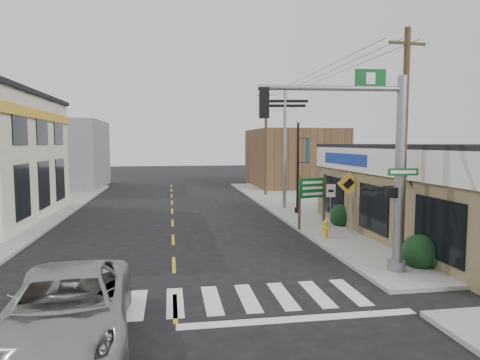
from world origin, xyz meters
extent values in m
plane|color=black|center=(0.00, 0.00, 0.00)|extent=(140.00, 140.00, 0.00)
cube|color=gray|center=(9.00, 13.00, 0.07)|extent=(6.00, 38.00, 0.13)
cube|color=gold|center=(0.00, 8.00, 0.01)|extent=(0.12, 56.00, 0.01)
cube|color=silver|center=(0.00, 0.40, 0.01)|extent=(11.00, 2.20, 0.01)
cube|color=brown|center=(12.00, 30.00, 2.80)|extent=(8.00, 10.00, 5.60)
cube|color=gray|center=(-11.00, 32.00, 3.20)|extent=(9.00, 10.00, 6.40)
imported|color=#9D9FA2|center=(-2.28, -1.60, 0.77)|extent=(2.97, 5.75, 1.55)
cylinder|color=gray|center=(7.20, 1.77, 3.27)|extent=(0.29, 0.29, 6.28)
cylinder|color=gray|center=(4.90, 1.77, 5.99)|extent=(4.60, 0.17, 0.17)
cube|color=black|center=(2.80, 1.77, 5.52)|extent=(0.29, 0.23, 0.94)
cube|color=#0D4D1D|center=(7.20, 1.55, 3.37)|extent=(0.99, 0.04, 0.23)
cube|color=#0D4D1D|center=(6.15, 1.77, 6.30)|extent=(0.99, 0.05, 0.58)
cube|color=black|center=(6.95, 1.72, 2.69)|extent=(0.33, 0.27, 0.33)
cube|color=#4C3D23|center=(6.03, 8.69, 1.47)|extent=(0.10, 0.10, 2.67)
cube|color=#4C3D23|center=(7.27, 8.69, 1.47)|extent=(0.10, 0.10, 2.67)
cube|color=#024E23|center=(6.65, 8.63, 2.14)|extent=(1.53, 0.05, 0.95)
cylinder|color=yellow|center=(6.67, 6.88, 0.43)|extent=(0.21, 0.21, 0.60)
sphere|color=yellow|center=(6.67, 6.88, 0.76)|extent=(0.23, 0.23, 0.23)
cylinder|color=gray|center=(8.20, 8.02, 1.41)|extent=(0.06, 0.06, 2.55)
cube|color=gold|center=(8.20, 7.99, 2.38)|extent=(1.08, 0.03, 1.08)
cylinder|color=black|center=(7.39, 13.47, 2.81)|extent=(0.14, 0.14, 5.37)
sphere|color=silver|center=(7.39, 13.47, 5.55)|extent=(0.29, 0.29, 0.29)
cube|color=#124D50|center=(7.96, 13.47, 3.85)|extent=(0.02, 0.57, 1.45)
cylinder|color=gray|center=(7.11, 15.44, 3.84)|extent=(0.22, 0.22, 7.43)
cube|color=white|center=(7.11, 15.44, 6.77)|extent=(3.50, 0.18, 0.93)
cylinder|color=black|center=(8.85, 3.65, 1.54)|extent=(0.18, 0.18, 2.82)
ellipsoid|color=#193213|center=(8.22, 2.10, 0.59)|extent=(1.22, 1.22, 0.92)
ellipsoid|color=#183216|center=(8.47, 9.39, 0.59)|extent=(1.22, 1.22, 0.91)
cylinder|color=#4F3420|center=(7.83, 2.62, 4.14)|extent=(0.21, 0.21, 8.01)
cube|color=#4F3420|center=(7.83, 2.62, 7.62)|extent=(1.39, 0.09, 0.09)
cylinder|color=#42301A|center=(7.50, 22.57, 4.34)|extent=(0.22, 0.22, 8.43)
cube|color=#42301A|center=(7.50, 22.57, 8.01)|extent=(1.47, 0.09, 0.09)
camera|label=1|loc=(-0.07, -10.93, 4.29)|focal=32.00mm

